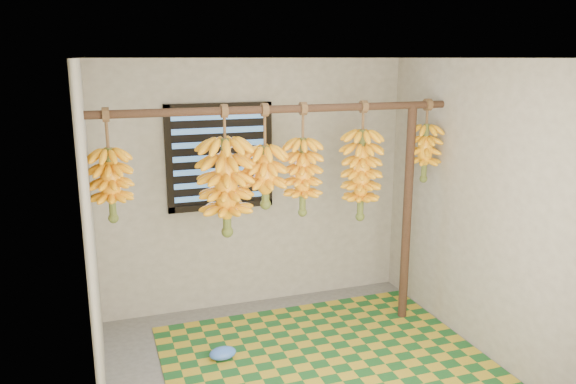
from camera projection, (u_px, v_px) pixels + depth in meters
name	position (u px, v px, depth m)	size (l,w,h in m)	color
floor	(311.00, 379.00, 4.32)	(3.00, 3.00, 0.01)	#535353
ceiling	(315.00, 57.00, 3.76)	(3.00, 3.00, 0.01)	silver
wall_back	(256.00, 185.00, 5.42)	(3.00, 0.01, 2.40)	gray
wall_left	(92.00, 252.00, 3.56)	(0.01, 3.00, 2.40)	gray
wall_right	(487.00, 211.00, 4.51)	(0.01, 3.00, 2.40)	gray
window	(220.00, 157.00, 5.22)	(1.00, 0.04, 1.00)	black
hanging_pole	(282.00, 109.00, 4.50)	(0.06, 0.06, 3.00)	#472D1F
support_post	(407.00, 216.00, 5.11)	(0.08, 0.08, 2.00)	#472D1F
woven_mat	(325.00, 360.00, 4.57)	(2.55, 2.04, 0.01)	#164D1F
plastic_bag	(223.00, 353.00, 4.57)	(0.23, 0.17, 0.09)	blue
banana_bunch_a	(111.00, 185.00, 4.19)	(0.31, 0.31, 0.85)	brown
banana_bunch_b	(226.00, 187.00, 4.49)	(0.42, 0.42, 1.05)	brown
banana_bunch_c	(265.00, 176.00, 4.58)	(0.33, 0.33, 0.85)	brown
banana_bunch_d	(303.00, 177.00, 4.68)	(0.33, 0.33, 0.94)	brown
banana_bunch_e	(361.00, 175.00, 4.86)	(0.34, 0.34, 1.03)	brown
banana_bunch_f	(425.00, 153.00, 5.02)	(0.29, 0.29, 0.74)	brown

